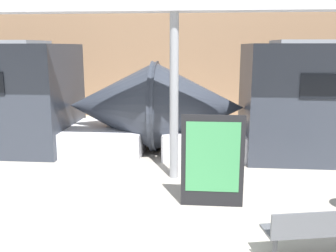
% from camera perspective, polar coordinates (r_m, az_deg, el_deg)
% --- Properties ---
extents(station_wall, '(56.00, 0.20, 5.00)m').
position_cam_1_polar(station_wall, '(16.25, 4.22, 10.13)').
color(station_wall, '#937051').
rests_on(station_wall, ground_plane).
extents(bench_near, '(1.71, 0.77, 0.80)m').
position_cam_1_polar(bench_near, '(5.95, 22.54, -14.14)').
color(bench_near, '#4C4F54').
rests_on(bench_near, ground_plane).
extents(poster_board, '(1.19, 0.07, 1.79)m').
position_cam_1_polar(poster_board, '(7.16, 6.79, -5.30)').
color(poster_board, black).
rests_on(poster_board, ground_plane).
extents(support_column_near, '(0.20, 0.20, 3.76)m').
position_cam_1_polar(support_column_near, '(8.49, 0.92, 4.26)').
color(support_column_near, gray).
rests_on(support_column_near, ground_plane).
extents(canopy_beam, '(28.00, 0.60, 0.28)m').
position_cam_1_polar(canopy_beam, '(8.46, 0.97, 17.96)').
color(canopy_beam, '#B7B7BC').
rests_on(canopy_beam, support_column_near).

